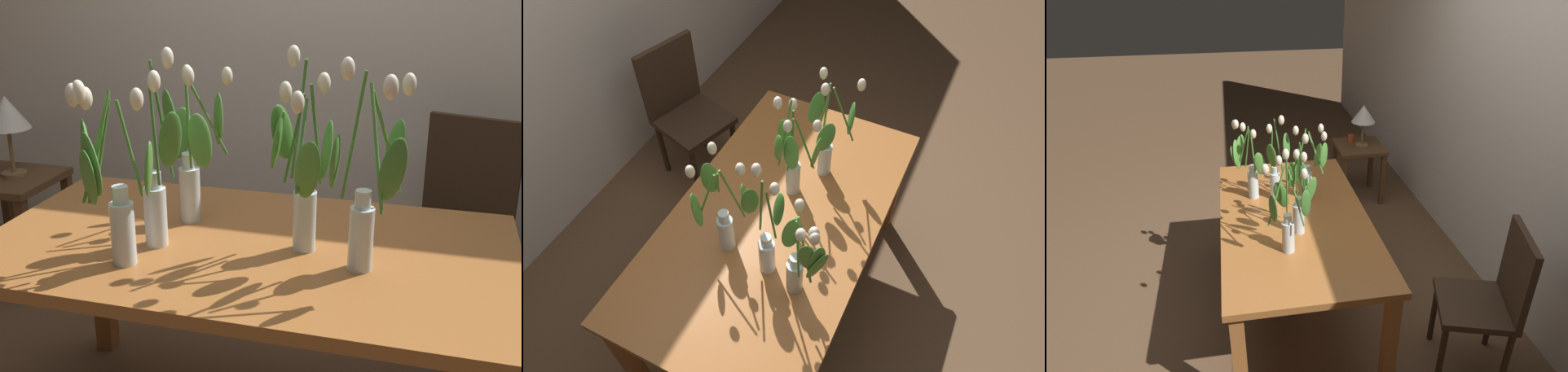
# 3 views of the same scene
# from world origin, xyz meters

# --- Properties ---
(ground_plane) EXTENTS (18.00, 18.00, 0.00)m
(ground_plane) POSITION_xyz_m (0.00, 0.00, 0.00)
(ground_plane) COLOR brown
(dining_table) EXTENTS (1.60, 0.90, 0.74)m
(dining_table) POSITION_xyz_m (0.00, 0.00, 0.65)
(dining_table) COLOR #A3602D
(dining_table) RESTS_ON ground
(tulip_vase_0) EXTENTS (0.15, 0.18, 0.58)m
(tulip_vase_0) POSITION_xyz_m (-0.24, -0.08, 0.93)
(tulip_vase_0) COLOR silver
(tulip_vase_0) RESTS_ON dining_table
(tulip_vase_1) EXTENTS (0.19, 0.25, 0.53)m
(tulip_vase_1) POSITION_xyz_m (-0.30, -0.25, 0.96)
(tulip_vase_1) COLOR silver
(tulip_vase_1) RESTS_ON dining_table
(tulip_vase_2) EXTENTS (0.22, 0.26, 0.58)m
(tulip_vase_2) POSITION_xyz_m (0.36, -0.09, 0.95)
(tulip_vase_2) COLOR silver
(tulip_vase_2) RESTS_ON dining_table
(tulip_vase_3) EXTENTS (0.20, 0.23, 0.59)m
(tulip_vase_3) POSITION_xyz_m (0.17, -0.00, 0.96)
(tulip_vase_3) COLOR silver
(tulip_vase_3) RESTS_ON dining_table
(tulip_vase_4) EXTENTS (0.22, 0.23, 0.52)m
(tulip_vase_4) POSITION_xyz_m (-0.22, 0.14, 0.94)
(tulip_vase_4) COLOR silver
(tulip_vase_4) RESTS_ON dining_table
(dining_chair) EXTENTS (0.50, 0.50, 0.93)m
(dining_chair) POSITION_xyz_m (0.66, 0.99, 0.52)
(dining_chair) COLOR #382619
(dining_chair) RESTS_ON ground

